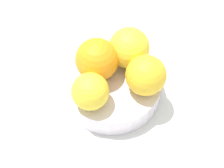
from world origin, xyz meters
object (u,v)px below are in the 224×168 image
at_px(orange_in_bowl_0, 90,91).
at_px(orange_in_bowl_2, 146,75).
at_px(orange_in_bowl_3, 97,60).
at_px(fruit_bowl, 112,86).
at_px(orange_in_bowl_1, 129,48).

height_order(orange_in_bowl_0, orange_in_bowl_2, orange_in_bowl_2).
bearing_deg(orange_in_bowl_0, orange_in_bowl_3, -96.54).
distance_m(fruit_bowl, orange_in_bowl_2, 0.09).
bearing_deg(orange_in_bowl_3, fruit_bowl, 157.85).
relative_size(orange_in_bowl_0, orange_in_bowl_3, 0.83).
relative_size(fruit_bowl, orange_in_bowl_0, 2.90).
bearing_deg(orange_in_bowl_3, orange_in_bowl_2, 161.29).
distance_m(fruit_bowl, orange_in_bowl_0, 0.08).
bearing_deg(orange_in_bowl_1, fruit_bowl, 54.63).
height_order(orange_in_bowl_0, orange_in_bowl_1, orange_in_bowl_1).
bearing_deg(orange_in_bowl_2, orange_in_bowl_0, 20.37).
xyz_separation_m(orange_in_bowl_0, orange_in_bowl_3, (-0.01, -0.06, 0.01)).
bearing_deg(orange_in_bowl_1, orange_in_bowl_3, 28.35).
height_order(fruit_bowl, orange_in_bowl_0, orange_in_bowl_0).
relative_size(orange_in_bowl_0, orange_in_bowl_1, 0.85).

